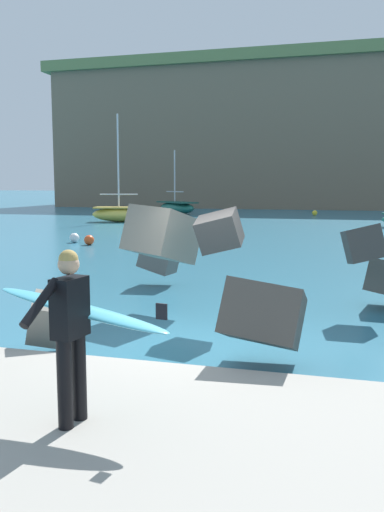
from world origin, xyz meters
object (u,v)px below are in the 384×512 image
surfer_with_board (74,321)px  mooring_buoy_outer (74,238)px  mooring_buoy_middle (315,213)px  boat_mid_centre (177,207)px  mooring_buoy_inner (89,240)px  boat_near_left (124,213)px

surfer_with_board → mooring_buoy_outer: size_ratio=4.82×
mooring_buoy_middle → mooring_buoy_outer: bearing=-110.4°
boat_mid_centre → mooring_buoy_middle: boat_mid_centre is taller
boat_mid_centre → mooring_buoy_middle: size_ratio=12.89×
mooring_buoy_inner → surfer_with_board: bearing=-64.3°
surfer_with_board → mooring_buoy_middle: 42.90m
mooring_buoy_inner → mooring_buoy_outer: 1.28m
surfer_with_board → mooring_buoy_middle: size_ratio=4.82×
boat_near_left → mooring_buoy_inner: 14.88m
boat_near_left → boat_mid_centre: 10.95m
surfer_with_board → mooring_buoy_middle: bearing=89.7°
boat_near_left → boat_mid_centre: bearing=87.0°
boat_mid_centre → mooring_buoy_outer: bearing=-83.8°
boat_mid_centre → mooring_buoy_outer: boat_mid_centre is taller
mooring_buoy_inner → boat_near_left: bearing=106.8°
boat_near_left → mooring_buoy_inner: (4.29, -14.24, -0.38)m
surfer_with_board → mooring_buoy_middle: (0.20, 42.89, -1.06)m
mooring_buoy_outer → surfer_with_board: bearing=-62.3°
boat_mid_centre → surfer_with_board: bearing=-74.3°
surfer_with_board → boat_near_left: (-12.43, 31.12, -0.67)m
boat_near_left → mooring_buoy_outer: 13.93m
mooring_buoy_inner → mooring_buoy_middle: bearing=72.2°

